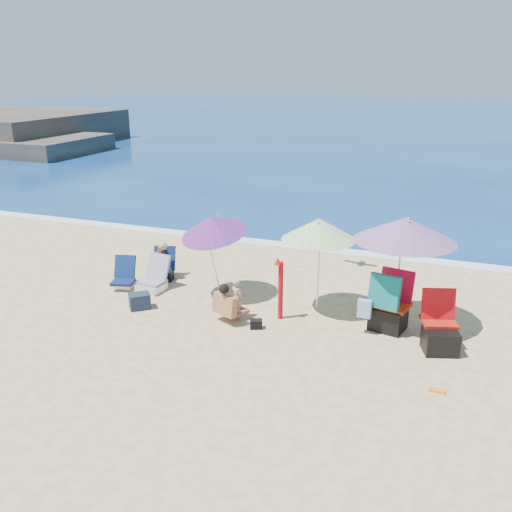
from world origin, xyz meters
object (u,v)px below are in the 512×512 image
(camp_chair_left, at_px, (440,334))
(person_center, at_px, (232,301))
(camp_chair_right, at_px, (388,309))
(umbrella_blue, at_px, (212,225))
(furled_umbrella, at_px, (280,285))
(umbrella_turquoise, at_px, (405,230))
(umbrella_striped, at_px, (319,229))
(chair_navy, at_px, (123,279))
(person_left, at_px, (162,260))
(chair_rainbow, at_px, (153,281))

(camp_chair_left, distance_m, person_center, 3.79)
(camp_chair_right, bearing_deg, umbrella_blue, 175.05)
(umbrella_blue, distance_m, furled_umbrella, 1.95)
(umbrella_blue, xyz_separation_m, camp_chair_right, (3.65, -0.32, -1.15))
(umbrella_turquoise, xyz_separation_m, person_center, (-3.00, -0.89, -1.48))
(umbrella_turquoise, bearing_deg, umbrella_striped, 176.44)
(furled_umbrella, height_order, camp_chair_left, furled_umbrella)
(umbrella_blue, bearing_deg, chair_navy, -174.06)
(umbrella_striped, bearing_deg, person_left, 171.63)
(camp_chair_right, bearing_deg, chair_navy, 179.03)
(umbrella_turquoise, bearing_deg, person_center, -163.48)
(umbrella_blue, bearing_deg, person_left, 158.83)
(furled_umbrella, relative_size, chair_navy, 1.75)
(umbrella_striped, relative_size, furled_umbrella, 1.52)
(chair_navy, height_order, person_left, person_left)
(camp_chair_right, distance_m, person_left, 5.31)
(furled_umbrella, relative_size, chair_rainbow, 1.72)
(umbrella_turquoise, relative_size, camp_chair_right, 2.02)
(furled_umbrella, relative_size, person_center, 1.59)
(furled_umbrella, bearing_deg, umbrella_blue, 160.88)
(furled_umbrella, bearing_deg, chair_rainbow, 171.94)
(camp_chair_right, xyz_separation_m, person_center, (-2.84, -0.62, -0.03))
(umbrella_blue, relative_size, camp_chair_right, 1.67)
(umbrella_striped, relative_size, umbrella_blue, 1.01)
(umbrella_turquoise, bearing_deg, umbrella_blue, 179.32)
(camp_chair_left, distance_m, person_left, 6.33)
(umbrella_turquoise, height_order, camp_chair_right, umbrella_turquoise)
(umbrella_turquoise, height_order, person_center, umbrella_turquoise)
(furled_umbrella, xyz_separation_m, camp_chair_right, (2.00, 0.26, -0.29))
(umbrella_blue, relative_size, person_left, 2.08)
(umbrella_blue, distance_m, person_center, 1.70)
(chair_rainbow, xyz_separation_m, person_center, (2.19, -0.79, 0.19))
(furled_umbrella, bearing_deg, chair_navy, 174.64)
(umbrella_blue, bearing_deg, person_center, -49.29)
(chair_rainbow, relative_size, camp_chair_left, 0.74)
(furled_umbrella, bearing_deg, camp_chair_right, 7.27)
(chair_navy, relative_size, camp_chair_right, 0.64)
(umbrella_turquoise, relative_size, person_center, 2.89)
(umbrella_turquoise, distance_m, umbrella_blue, 3.82)
(umbrella_striped, height_order, person_center, umbrella_striped)
(chair_rainbow, bearing_deg, camp_chair_left, -6.21)
(umbrella_blue, bearing_deg, umbrella_striped, 1.40)
(umbrella_blue, height_order, furled_umbrella, umbrella_blue)
(umbrella_striped, bearing_deg, chair_rainbow, -176.89)
(umbrella_striped, xyz_separation_m, chair_rainbow, (-3.60, -0.20, -1.49))
(furled_umbrella, distance_m, camp_chair_right, 2.04)
(umbrella_turquoise, xyz_separation_m, camp_chair_left, (0.79, -0.75, -1.56))
(chair_rainbow, height_order, camp_chair_right, camp_chair_right)
(umbrella_blue, xyz_separation_m, chair_navy, (-2.11, -0.22, -1.38))
(umbrella_turquoise, relative_size, furled_umbrella, 1.81)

